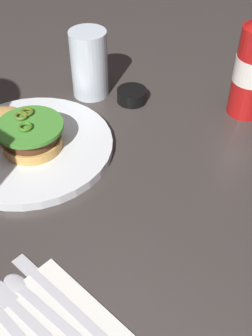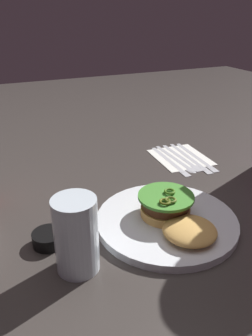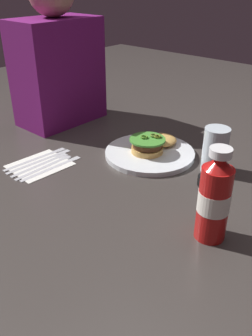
% 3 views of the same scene
% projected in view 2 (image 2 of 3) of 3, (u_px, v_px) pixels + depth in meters
% --- Properties ---
extents(ground_plane, '(3.00, 3.00, 0.00)m').
position_uv_depth(ground_plane, '(120.00, 214.00, 0.72)').
color(ground_plane, '#3A3431').
extents(dinner_plate, '(0.28, 0.28, 0.02)m').
position_uv_depth(dinner_plate, '(166.00, 221.00, 0.68)').
color(dinner_plate, white).
rests_on(dinner_plate, ground_plane).
extents(burger_sandwich, '(0.19, 0.11, 0.05)m').
position_uv_depth(burger_sandwich, '(174.00, 214.00, 0.65)').
color(burger_sandwich, '#D7A251').
rests_on(burger_sandwich, dinner_plate).
extents(water_glass, '(0.07, 0.07, 0.13)m').
position_uv_depth(water_glass, '(76.00, 235.00, 0.54)').
color(water_glass, silver).
rests_on(water_glass, ground_plane).
extents(condiment_cup, '(0.06, 0.06, 0.03)m').
position_uv_depth(condiment_cup, '(48.00, 238.00, 0.62)').
color(condiment_cup, black).
rests_on(condiment_cup, ground_plane).
extents(napkin, '(0.17, 0.15, 0.00)m').
position_uv_depth(napkin, '(180.00, 157.00, 0.98)').
color(napkin, white).
rests_on(napkin, ground_plane).
extents(steak_knife, '(0.21, 0.02, 0.00)m').
position_uv_depth(steak_knife, '(172.00, 162.00, 0.94)').
color(steak_knife, silver).
rests_on(steak_knife, napkin).
extents(spoon_utensil, '(0.20, 0.03, 0.00)m').
position_uv_depth(spoon_utensil, '(180.00, 161.00, 0.95)').
color(spoon_utensil, silver).
rests_on(spoon_utensil, napkin).
extents(fork_utensil, '(0.20, 0.02, 0.00)m').
position_uv_depth(fork_utensil, '(184.00, 158.00, 0.96)').
color(fork_utensil, silver).
rests_on(fork_utensil, napkin).
extents(table_knife, '(0.22, 0.03, 0.00)m').
position_uv_depth(table_knife, '(192.00, 159.00, 0.96)').
color(table_knife, silver).
rests_on(table_knife, napkin).
extents(butter_knife, '(0.22, 0.03, 0.00)m').
position_uv_depth(butter_knife, '(198.00, 157.00, 0.97)').
color(butter_knife, silver).
rests_on(butter_knife, napkin).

